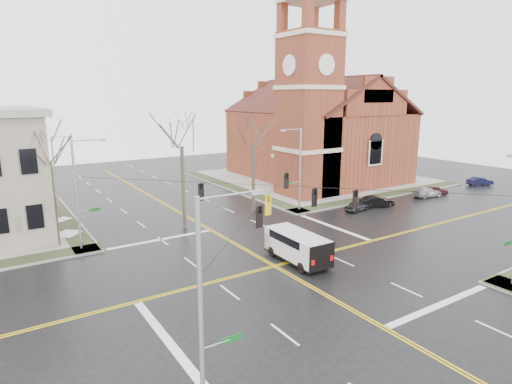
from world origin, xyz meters
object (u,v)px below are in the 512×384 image
church (315,124)px  signal_pole_ne (299,167)px  parked_car_a (357,206)px  parked_car_b (377,201)px  streetlight_north_b (35,150)px  tree_nw_far (49,155)px  cargo_van (295,244)px  streetlight_north_a (56,168)px  tree_nw_near (181,141)px  tree_ne (253,141)px  signal_pole_nw (78,192)px  parked_car_d (435,190)px  parked_car_e (480,181)px  parked_car_c (427,192)px  signal_pole_sw (205,307)px

church → signal_pole_ne: size_ratio=3.06×
parked_car_a → parked_car_b: bearing=-99.3°
streetlight_north_b → tree_nw_far: tree_nw_far is taller
cargo_van → tree_nw_far: size_ratio=0.56×
streetlight_north_a → cargo_van: size_ratio=1.33×
signal_pole_ne → parked_car_a: (5.47, -3.57, -4.40)m
streetlight_north_a → parked_car_a: (27.44, -20.07, -3.92)m
church → tree_nw_near: size_ratio=2.38×
tree_nw_near → tree_ne: size_ratio=1.07×
church → parked_car_b: church is taller
signal_pole_ne → streetlight_north_a: size_ratio=1.12×
signal_pole_ne → parked_car_b: (8.67, -3.55, -4.30)m
signal_pole_nw → tree_nw_near: tree_nw_near is taller
parked_car_b → tree_ne: 16.05m
cargo_van → tree_nw_far: (-14.94, 13.56, 6.45)m
streetlight_north_a → signal_pole_nw: bearing=-92.3°
tree_nw_near → parked_car_d: bearing=-8.4°
tree_nw_near → tree_ne: (8.41, 0.63, -0.54)m
streetlight_north_b → tree_ne: 38.72m
signal_pole_nw → parked_car_a: bearing=-7.2°
parked_car_e → parked_car_c: bearing=111.4°
signal_pole_sw → parked_car_d: bearing=24.8°
signal_pole_sw → tree_nw_near: 26.55m
parked_car_a → tree_ne: tree_ne is taller
cargo_van → parked_car_d: (29.14, 8.06, -0.74)m
signal_pole_sw → parked_car_e: signal_pole_sw is taller
signal_pole_nw → signal_pole_sw: (0.00, -23.00, 0.00)m
tree_nw_far → parked_car_c: bearing=-7.6°
parked_car_b → tree_nw_far: (-32.92, 5.69, 7.13)m
signal_pole_nw → parked_car_a: 28.68m
church → tree_nw_far: 39.31m
signal_pole_ne → parked_car_c: 18.88m
parked_car_b → signal_pole_sw: bearing=140.6°
church → parked_car_c: (4.59, -16.80, -7.84)m
signal_pole_sw → parked_car_b: signal_pole_sw is taller
cargo_van → parked_car_b: size_ratio=1.52×
signal_pole_ne → signal_pole_sw: bearing=-134.6°
streetlight_north_b → parked_car_e: streetlight_north_b is taller
parked_car_c → tree_ne: (-22.56, 5.62, 7.24)m
parked_car_c → tree_nw_near: 32.32m
cargo_van → tree_ne: 15.75m
streetlight_north_b → parked_car_b: 50.57m
streetlight_north_b → cargo_van: streetlight_north_b is taller
streetlight_north_b → parked_car_a: 48.73m
signal_pole_sw → parked_car_a: bearing=34.6°
church → parked_car_b: size_ratio=6.96×
parked_car_a → streetlight_north_b: bearing=24.6°
signal_pole_ne → streetlight_north_b: 42.61m
signal_pole_nw → tree_ne: 18.47m
signal_pole_nw → streetlight_north_a: size_ratio=1.12×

